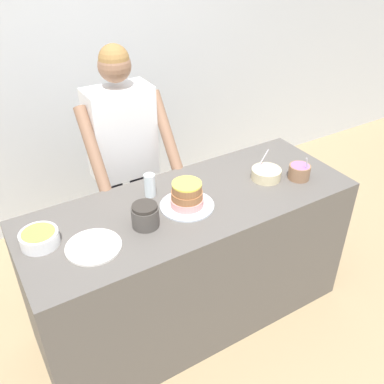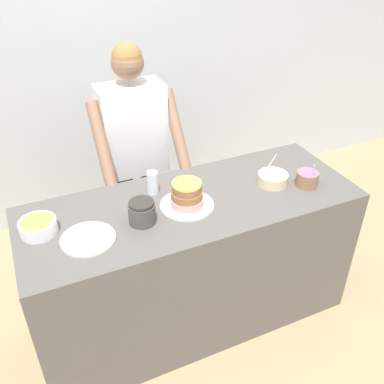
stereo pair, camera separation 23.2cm
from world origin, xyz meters
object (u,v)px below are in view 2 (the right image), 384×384
object	(u,v)px
person_baker	(135,145)
cake	(187,196)
frosting_bowl_pink	(273,178)
stoneware_jar	(142,212)
drinking_glass	(153,183)
frosting_bowl_purple	(307,178)
frosting_bowl_olive	(38,226)
ceramic_plate	(88,239)

from	to	relation	value
person_baker	cake	distance (m)	0.70
frosting_bowl_pink	stoneware_jar	distance (m)	0.83
drinking_glass	frosting_bowl_purple	bearing A→B (deg)	-19.22
stoneware_jar	frosting_bowl_purple	bearing A→B (deg)	-3.38
cake	stoneware_jar	size ratio (longest dim) A/B	2.12
person_baker	drinking_glass	world-z (taller)	person_baker
frosting_bowl_purple	drinking_glass	distance (m)	0.91
frosting_bowl_pink	frosting_bowl_purple	world-z (taller)	frosting_bowl_purple
cake	frosting_bowl_pink	world-z (taller)	frosting_bowl_pink
cake	stoneware_jar	distance (m)	0.27
cake	frosting_bowl_olive	size ratio (longest dim) A/B	1.60
person_baker	cake	size ratio (longest dim) A/B	5.47
drinking_glass	ceramic_plate	size ratio (longest dim) A/B	0.50
person_baker	ceramic_plate	world-z (taller)	person_baker
frosting_bowl_purple	stoneware_jar	distance (m)	1.01
ceramic_plate	stoneware_jar	xyz separation A→B (m)	(0.29, 0.03, 0.06)
frosting_bowl_purple	ceramic_plate	world-z (taller)	frosting_bowl_purple
person_baker	frosting_bowl_purple	xyz separation A→B (m)	(0.81, -0.79, -0.02)
frosting_bowl_pink	frosting_bowl_purple	size ratio (longest dim) A/B	1.06
frosting_bowl_purple	frosting_bowl_olive	xyz separation A→B (m)	(-1.51, 0.19, -0.01)
frosting_bowl_olive	stoneware_jar	xyz separation A→B (m)	(0.51, -0.13, 0.02)
drinking_glass	stoneware_jar	size ratio (longest dim) A/B	0.96
person_baker	stoneware_jar	world-z (taller)	person_baker
frosting_bowl_purple	drinking_glass	xyz separation A→B (m)	(-0.86, 0.30, 0.02)
frosting_bowl_olive	ceramic_plate	size ratio (longest dim) A/B	0.69
frosting_bowl_pink	drinking_glass	xyz separation A→B (m)	(-0.69, 0.20, 0.03)
ceramic_plate	person_baker	bearing A→B (deg)	57.01
person_baker	frosting_bowl_olive	distance (m)	0.92
frosting_bowl_pink	frosting_bowl_olive	size ratio (longest dim) A/B	0.95
cake	frosting_bowl_purple	world-z (taller)	frosting_bowl_purple
stoneware_jar	cake	bearing A→B (deg)	7.88
cake	frosting_bowl_pink	bearing A→B (deg)	0.35
frosting_bowl_pink	frosting_bowl_olive	bearing A→B (deg)	176.14
frosting_bowl_purple	drinking_glass	world-z (taller)	frosting_bowl_purple
person_baker	drinking_glass	distance (m)	0.49
cake	stoneware_jar	bearing A→B (deg)	-172.12
person_baker	frosting_bowl_olive	bearing A→B (deg)	-139.68
frosting_bowl_olive	drinking_glass	distance (m)	0.66
stoneware_jar	frosting_bowl_olive	bearing A→B (deg)	165.52
cake	stoneware_jar	xyz separation A→B (m)	(-0.27, -0.04, -0.00)
cake	drinking_glass	world-z (taller)	cake
person_baker	frosting_bowl_purple	distance (m)	1.13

